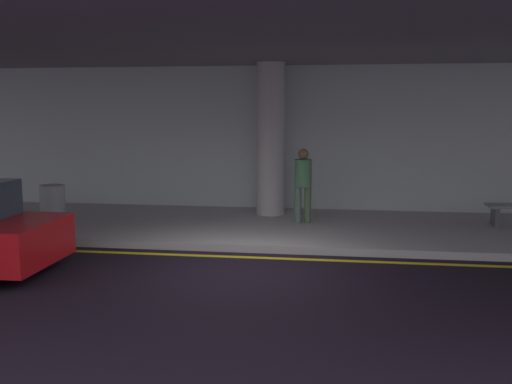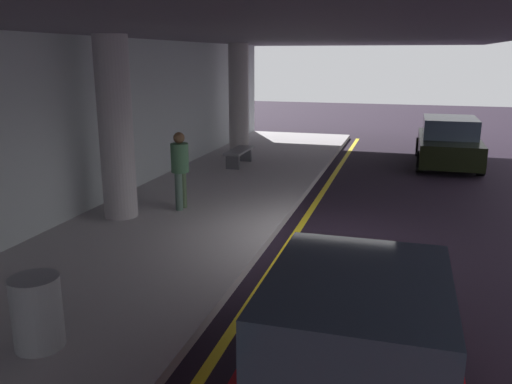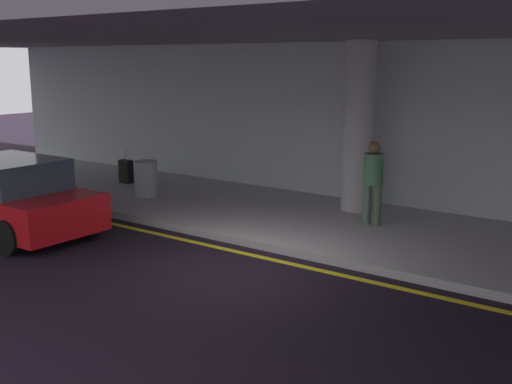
{
  "view_description": "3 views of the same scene",
  "coord_description": "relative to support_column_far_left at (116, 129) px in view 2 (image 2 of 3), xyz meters",
  "views": [
    {
      "loc": [
        1.58,
        -9.45,
        2.7
      ],
      "look_at": [
        -0.05,
        2.11,
        1.01
      ],
      "focal_mm": 40.16,
      "sensor_mm": 36.0,
      "label": 1
    },
    {
      "loc": [
        -9.32,
        -1.3,
        3.4
      ],
      "look_at": [
        -0.36,
        1.28,
        0.98
      ],
      "focal_mm": 36.95,
      "sensor_mm": 36.0,
      "label": 2
    },
    {
      "loc": [
        6.15,
        -7.87,
        3.4
      ],
      "look_at": [
        -1.18,
        2.17,
        0.76
      ],
      "focal_mm": 43.98,
      "sensor_mm": 36.0,
      "label": 3
    }
  ],
  "objects": [
    {
      "name": "car_black",
      "position": [
        8.29,
        -6.9,
        -1.26
      ],
      "size": [
        4.1,
        1.92,
        1.5
      ],
      "rotation": [
        0.0,
        0.0,
        -0.07
      ],
      "color": "black",
      "rests_on": "ground"
    },
    {
      "name": "ground_plane",
      "position": [
        0.0,
        -4.3,
        -1.97
      ],
      "size": [
        60.0,
        60.0,
        0.0
      ],
      "primitive_type": "plane",
      "color": "black"
    },
    {
      "name": "support_column_far_left",
      "position": [
        0.0,
        0.0,
        0.0
      ],
      "size": [
        0.68,
        0.68,
        3.65
      ],
      "primitive_type": "cylinder",
      "color": "#A59EA2",
      "rests_on": "sidewalk"
    },
    {
      "name": "terminal_back_wall",
      "position": [
        0.0,
        1.05,
        -0.07
      ],
      "size": [
        26.0,
        0.3,
        3.8
      ],
      "primitive_type": "cube",
      "color": "#AAB1B3",
      "rests_on": "ground"
    },
    {
      "name": "ceiling_overhang",
      "position": [
        0.0,
        -1.7,
        1.97
      ],
      "size": [
        28.0,
        13.2,
        0.3
      ],
      "primitive_type": "cube",
      "color": "slate",
      "rests_on": "support_column_far_left"
    },
    {
      "name": "car_red",
      "position": [
        -5.0,
        -5.29,
        -1.26
      ],
      "size": [
        4.1,
        1.92,
        1.5
      ],
      "rotation": [
        0.0,
        0.0,
        3.21
      ],
      "color": "#B80F14",
      "rests_on": "ground"
    },
    {
      "name": "support_column_left_mid",
      "position": [
        8.0,
        0.0,
        0.0
      ],
      "size": [
        0.68,
        0.68,
        3.65
      ],
      "primitive_type": "cylinder",
      "color": "#AEA6A5",
      "rests_on": "sidewalk"
    },
    {
      "name": "sidewalk",
      "position": [
        0.0,
        -1.2,
        -1.9
      ],
      "size": [
        26.0,
        4.2,
        0.15
      ],
      "primitive_type": "cube",
      "color": "#A7A1A4",
      "rests_on": "ground"
    },
    {
      "name": "bench_metal",
      "position": [
        5.69,
        -0.75,
        -1.47
      ],
      "size": [
        1.6,
        0.5,
        0.48
      ],
      "color": "slate",
      "rests_on": "sidewalk"
    },
    {
      "name": "lane_stripe_yellow",
      "position": [
        0.0,
        -3.64,
        -1.97
      ],
      "size": [
        26.0,
        0.14,
        0.01
      ],
      "primitive_type": "cube",
      "color": "yellow",
      "rests_on": "ground"
    },
    {
      "name": "traveler_with_luggage",
      "position": [
        0.85,
        -0.98,
        -0.86
      ],
      "size": [
        0.38,
        0.38,
        1.68
      ],
      "rotation": [
        0.0,
        0.0,
        5.34
      ],
      "color": "#476054",
      "rests_on": "sidewalk"
    },
    {
      "name": "trash_bin_steel",
      "position": [
        -4.79,
        -1.71,
        -1.4
      ],
      "size": [
        0.56,
        0.56,
        0.85
      ],
      "primitive_type": "cylinder",
      "color": "gray",
      "rests_on": "sidewalk"
    }
  ]
}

